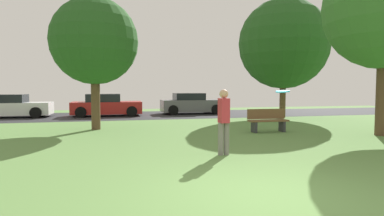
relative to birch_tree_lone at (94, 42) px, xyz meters
name	(u,v)px	position (x,y,z in m)	size (l,w,h in m)	color
ground_plane	(271,198)	(3.15, -9.35, -3.64)	(44.00, 44.00, 0.00)	#5B8442
road_strip	(153,115)	(3.15, 6.65, -3.64)	(44.00, 6.40, 0.01)	#28282B
birch_tree_lone	(94,42)	(0.00, 0.00, 0.00)	(3.57, 3.57, 5.45)	brown
oak_tree_center	(284,44)	(10.38, 3.14, 0.65)	(5.22, 5.22, 6.91)	brown
person_bystander	(224,119)	(3.50, -6.10, -2.70)	(0.30, 0.33, 1.70)	slate
frisbee_disc	(283,91)	(3.99, -8.18, -1.98)	(0.37, 0.37, 0.05)	#2DB2E0
parked_car_white	(9,107)	(-5.26, 6.87, -3.01)	(4.51, 2.01, 1.36)	white
parked_car_red	(106,106)	(0.26, 6.64, -3.01)	(4.19, 2.07, 1.37)	#B21E1E
parked_car_grey	(191,104)	(5.79, 7.05, -3.00)	(4.08, 2.00, 1.39)	slate
park_bench	(268,120)	(6.63, -2.37, -3.18)	(1.60, 0.45, 0.90)	brown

